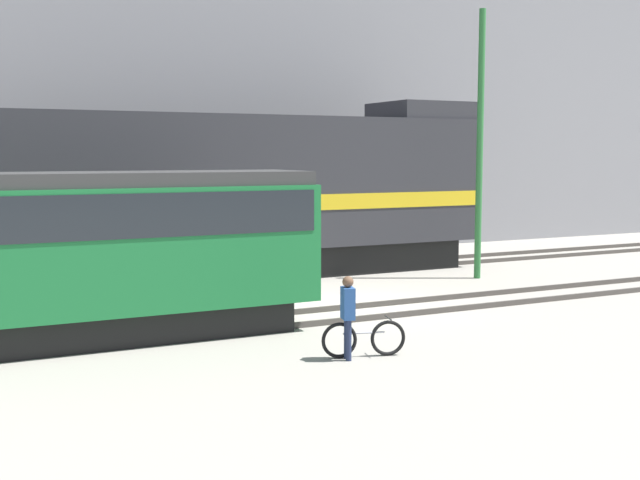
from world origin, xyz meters
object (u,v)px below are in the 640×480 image
at_px(freight_locomotive, 230,194).
at_px(utility_pole_right, 480,146).
at_px(streetcar, 103,245).
at_px(person, 348,309).
at_px(bicycle, 364,339).

distance_m(freight_locomotive, utility_pole_right, 8.06).
xyz_separation_m(freight_locomotive, utility_pole_right, (7.10, -3.49, 1.53)).
distance_m(streetcar, person, 5.48).
height_order(streetcar, person, streetcar).
xyz_separation_m(streetcar, bicycle, (4.27, -3.67, -1.70)).
distance_m(bicycle, person, 0.74).
bearing_deg(freight_locomotive, utility_pole_right, -26.20).
distance_m(freight_locomotive, person, 10.95).
distance_m(freight_locomotive, bicycle, 10.97).
xyz_separation_m(bicycle, person, (-0.38, -0.05, 0.63)).
relative_size(freight_locomotive, streetcar, 1.95).
bearing_deg(utility_pole_right, person, -140.08).
xyz_separation_m(person, utility_pole_right, (8.62, 7.21, 3.24)).
bearing_deg(bicycle, utility_pole_right, 41.02).
bearing_deg(person, utility_pole_right, 39.92).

